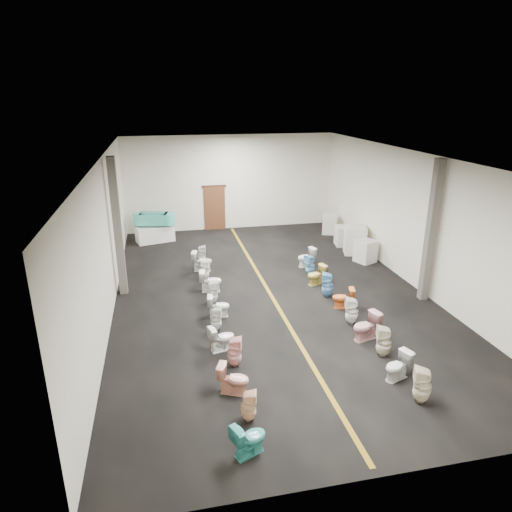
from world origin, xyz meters
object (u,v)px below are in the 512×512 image
object	(u,v)px
toilet_right_4	(352,311)
toilet_left_7	(212,292)
appliance_crate_c	(344,236)
toilet_left_1	(249,406)
toilet_left_6	(219,306)
toilet_right_6	(328,285)
toilet_left_2	(233,379)
appliance_crate_a	(366,251)
toilet_left_10	(202,261)
toilet_right_9	(306,257)
toilet_left_4	(222,338)
appliance_crate_d	(329,224)
toilet_left_3	(234,352)
toilet_right_2	(384,341)
toilet_right_0	(422,385)
toilet_right_8	(310,265)
toilet_right_7	(316,275)
display_table	(155,234)
toilet_left_8	(211,281)
toilet_left_9	(204,270)
toilet_left_11	(202,254)
bathtub	(154,218)
toilet_right_5	(343,298)
toilet_left_5	(216,319)
appliance_crate_b	(355,240)
toilet_right_1	(398,366)
toilet_left_0	(249,438)
toilet_right_3	(366,326)

from	to	relation	value
toilet_right_4	toilet_left_7	bearing A→B (deg)	-108.51
appliance_crate_c	toilet_left_1	distance (m)	12.09
toilet_left_6	toilet_right_6	bearing A→B (deg)	-70.09
toilet_left_2	appliance_crate_a	bearing A→B (deg)	-18.97
toilet_left_2	toilet_left_10	distance (m)	7.58
toilet_right_9	toilet_left_4	bearing A→B (deg)	-51.98
appliance_crate_d	toilet_left_3	xyz separation A→B (m)	(-6.26, -10.14, -0.08)
toilet_right_2	toilet_right_6	size ratio (longest dim) A/B	1.00
toilet_right_0	toilet_right_9	world-z (taller)	toilet_right_0
appliance_crate_c	toilet_left_6	distance (m)	8.42
toilet_right_8	toilet_left_4	bearing A→B (deg)	-63.02
toilet_left_1	toilet_left_2	distance (m)	0.97
appliance_crate_c	toilet_right_7	bearing A→B (deg)	-124.07
appliance_crate_d	toilet_right_9	distance (m)	4.66
toilet_left_10	display_table	bearing A→B (deg)	37.82
toilet_left_1	toilet_left_3	size ratio (longest dim) A/B	0.88
toilet_left_8	toilet_left_9	size ratio (longest dim) A/B	0.97
appliance_crate_c	toilet_left_11	distance (m)	6.40
bathtub	toilet_right_5	size ratio (longest dim) A/B	2.73
appliance_crate_c	toilet_left_5	xyz separation A→B (m)	(-6.47, -6.44, -0.08)
toilet_left_3	toilet_right_4	world-z (taller)	toilet_right_4
toilet_right_0	toilet_right_6	bearing A→B (deg)	-154.87
toilet_right_0	toilet_right_9	distance (m)	8.38
toilet_left_5	toilet_left_9	size ratio (longest dim) A/B	0.91
appliance_crate_b	appliance_crate_d	size ratio (longest dim) A/B	1.24
appliance_crate_c	toilet_left_3	bearing A→B (deg)	-126.99
display_table	toilet_right_1	world-z (taller)	display_table
toilet_right_9	toilet_right_7	bearing A→B (deg)	-21.90
toilet_right_5	toilet_right_2	bearing A→B (deg)	12.90
toilet_left_11	toilet_right_2	distance (m)	8.62
toilet_left_0	toilet_left_9	distance (m)	8.51
appliance_crate_d	toilet_left_4	size ratio (longest dim) A/B	1.35
toilet_right_7	toilet_right_9	size ratio (longest dim) A/B	0.96
toilet_right_1	toilet_right_9	distance (m)	7.51
toilet_left_2	toilet_left_11	size ratio (longest dim) A/B	1.00
bathtub	toilet_right_2	xyz separation A→B (m)	(5.58, -10.95, -0.66)
toilet_left_1	toilet_right_6	distance (m)	6.51
appliance_crate_a	toilet_right_1	xyz separation A→B (m)	(-2.66, -7.49, -0.10)
toilet_right_6	toilet_left_8	bearing A→B (deg)	-88.53
toilet_left_4	toilet_left_11	bearing A→B (deg)	-14.84
toilet_left_10	toilet_left_11	world-z (taller)	toilet_left_10
toilet_left_8	toilet_left_3	bearing A→B (deg)	-171.68
toilet_left_6	toilet_right_0	xyz separation A→B (m)	(3.71, -4.91, 0.09)
toilet_right_4	toilet_right_6	world-z (taller)	toilet_right_6
appliance_crate_c	toilet_left_0	world-z (taller)	appliance_crate_c
toilet_right_0	toilet_right_8	world-z (taller)	toilet_right_0
toilet_right_4	toilet_right_7	bearing A→B (deg)	-167.77
bathtub	display_table	bearing A→B (deg)	0.00
toilet_left_9	toilet_right_7	xyz separation A→B (m)	(3.77, -1.19, -0.04)
toilet_left_9	toilet_right_3	xyz separation A→B (m)	(3.81, -5.07, 0.00)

